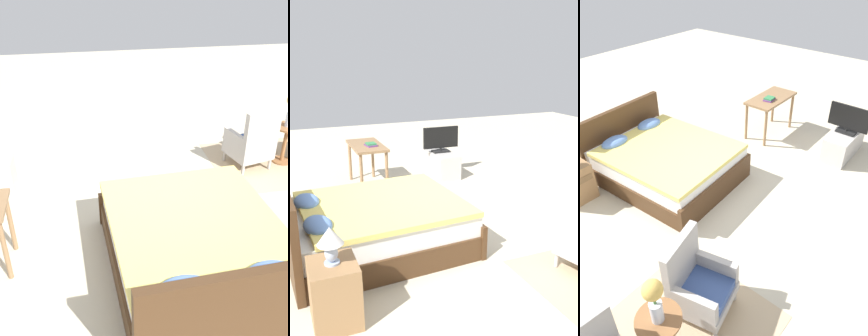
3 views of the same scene
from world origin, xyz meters
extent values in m
plane|color=beige|center=(0.00, 0.00, 0.00)|extent=(16.00, 16.00, 0.00)
cube|color=tan|center=(-2.06, -0.84, 0.00)|extent=(2.10, 1.50, 0.01)
cube|color=#472D19|center=(-0.15, 1.13, 0.14)|extent=(1.72, 2.13, 0.28)
cube|color=white|center=(-0.15, 1.13, 0.40)|extent=(1.65, 2.05, 0.24)
cube|color=#EAD66B|center=(-0.15, 1.05, 0.55)|extent=(1.69, 1.89, 0.06)
cube|color=#472D19|center=(-0.21, 2.11, 0.48)|extent=(1.64, 0.18, 0.96)
cube|color=#472D19|center=(-0.09, 0.14, 0.20)|extent=(1.64, 0.16, 0.40)
ellipsoid|color=#668ED1|center=(-0.55, 1.82, 0.59)|extent=(0.46, 0.31, 0.14)
ellipsoid|color=#668ED1|center=(0.17, 1.86, 0.59)|extent=(0.46, 0.31, 0.14)
cylinder|color=#ADA8A3|center=(-1.67, -1.12, 0.09)|extent=(0.04, 0.04, 0.16)
cylinder|color=#ADA8A3|center=(-1.22, -1.00, 0.09)|extent=(0.04, 0.04, 0.16)
cylinder|color=#ADA8A3|center=(-1.78, -0.67, 0.09)|extent=(0.04, 0.04, 0.16)
cylinder|color=#ADA8A3|center=(-1.33, -0.56, 0.09)|extent=(0.04, 0.04, 0.16)
cube|color=#ADA8A3|center=(-1.50, -0.84, 0.23)|extent=(0.65, 0.65, 0.12)
cube|color=#3D5693|center=(-1.50, -0.84, 0.34)|extent=(0.60, 0.60, 0.10)
cube|color=#ADA8A3|center=(-1.55, -0.61, 0.61)|extent=(0.54, 0.21, 0.64)
cube|color=#ADA8A3|center=(-1.73, -0.89, 0.42)|extent=(0.19, 0.51, 0.26)
cube|color=#ADA8A3|center=(-1.27, -0.78, 0.42)|extent=(0.19, 0.51, 0.26)
cylinder|color=#936038|center=(-2.06, -0.84, 0.01)|extent=(0.28, 0.28, 0.03)
cylinder|color=#936038|center=(-2.06, -0.84, 0.29)|extent=(0.06, 0.06, 0.53)
cylinder|color=#936038|center=(-2.06, -0.84, 0.56)|extent=(0.40, 0.40, 0.02)
cylinder|color=#8E6B47|center=(1.65, 0.48, 0.35)|extent=(0.05, 0.05, 0.70)
cylinder|color=#8E6B47|center=(1.65, 0.90, 0.35)|extent=(0.05, 0.05, 0.70)
camera|label=1|loc=(0.82, 3.87, 2.88)|focal=42.00mm
camera|label=2|loc=(-4.33, 2.13, 2.26)|focal=42.00mm
camera|label=3|loc=(-2.89, -2.20, 3.15)|focal=35.00mm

